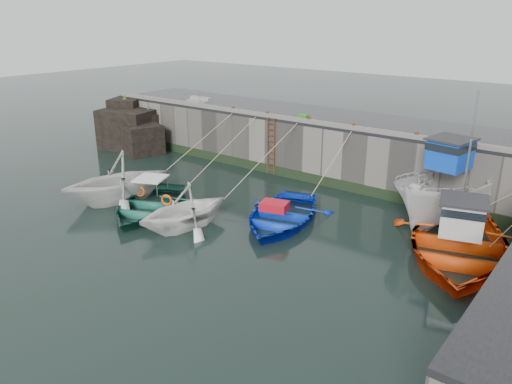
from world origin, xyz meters
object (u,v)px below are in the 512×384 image
Objects in this scene: ladder at (271,146)px; bollard_e at (417,136)px; bollard_c at (309,120)px; boat_near_blacktrim at (185,227)px; boat_far_orange at (457,244)px; boat_near_white at (119,201)px; boat_far_white at (450,195)px; fish_crate at (303,118)px; boat_near_navy at (280,222)px; boat_near_blue at (148,211)px; bollard_a at (233,109)px; bollard_b at (267,114)px; bollard_d at (354,126)px.

bollard_e reaches higher than ladder.
boat_near_blacktrim is at bearing -94.29° from bollard_c.
bollard_c and bollard_e have the same top height.
boat_far_orange is (11.51, -4.03, -1.09)m from ladder.
boat_near_white is 14.40m from bollard_e.
fish_crate is at bearing -179.14° from boat_far_white.
boat_near_navy is at bearing -130.94° from boat_far_white.
ladder is at bearing -177.60° from bollard_e.
bollard_e is (-2.15, 1.12, 2.10)m from boat_far_white.
bollard_a is (-1.93, 8.39, 3.30)m from boat_near_blue.
boat_far_orange reaches higher than bollard_a.
ladder is 11.43× the size of bollard_a.
boat_far_orange reaches higher than boat_near_white.
boat_far_orange reaches higher than bollard_b.
bollard_a is at bearing 180.00° from bollard_b.
bollard_e is (11.00, 0.00, 0.00)m from bollard_a.
boat_near_blue is 2.63m from boat_near_blacktrim.
bollard_e is at bearing 0.00° from bollard_b.
boat_near_blue is 0.64× the size of boat_far_orange.
bollard_b reaches higher than ladder.
boat_near_navy is at bearing -50.30° from ladder.
bollard_b is at bearing 89.45° from boat_near_white.
boat_far_white is 3.58m from boat_far_orange.
fish_crate reaches higher than bollard_b.
boat_near_white is 18.46× the size of bollard_d.
bollard_a is (-14.51, 4.36, 2.80)m from boat_far_orange.
bollard_d is at bearing 63.77° from boat_near_white.
boat_near_blue is 19.82× the size of bollard_a.
boat_near_white is 9.44× the size of fish_crate.
ladder is 7.18m from boat_near_navy.
boat_far_white is 10.91m from bollard_b.
boat_far_orange reaches higher than bollard_e.
boat_far_orange is at bearing -57.26° from boat_far_white.
boat_far_white reaches higher than boat_near_navy.
boat_far_white reaches higher than bollard_b.
fish_crate reaches higher than bollard_d.
boat_near_white is 1.23× the size of boat_near_blacktrim.
bollard_b is at bearing 146.14° from ladder.
boat_near_blue is 19.82× the size of bollard_b.
bollard_b is 5.30m from bollard_d.
bollard_c is (3.27, 8.39, 3.30)m from boat_near_blue.
bollard_a is 1.00× the size of bollard_b.
boat_near_blue is at bearing -137.05° from boat_far_white.
fish_crate is (-8.45, 1.36, 2.13)m from boat_far_white.
fish_crate is at bearing 6.28° from bollard_b.
bollard_b is (-10.65, 1.12, 2.10)m from boat_far_white.
bollard_c reaches higher than ladder.
boat_far_white is 27.86× the size of bollard_a.
boat_near_navy is 0.73× the size of boat_far_white.
boat_near_white is at bearing -108.38° from bollard_b.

